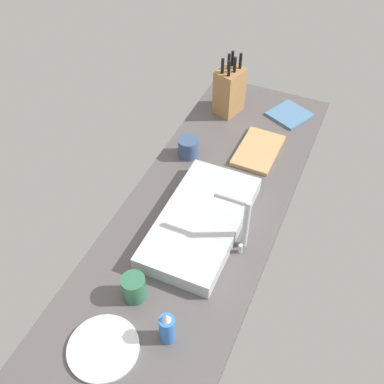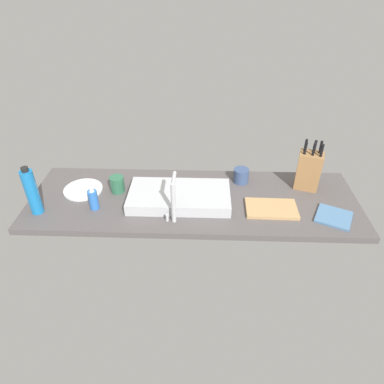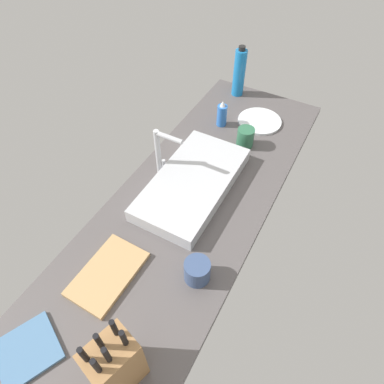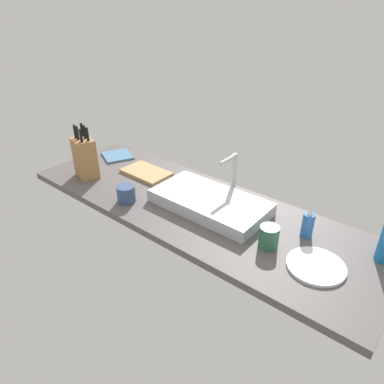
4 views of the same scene
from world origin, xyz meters
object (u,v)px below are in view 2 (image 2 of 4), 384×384
object	(u,v)px
faucet	(173,198)
ceramic_cup	(241,176)
cutting_board	(271,209)
dinner_plate	(83,190)
coffee_mug	(117,184)
sink_basin	(179,196)
knife_block	(309,170)
water_bottle	(32,192)
soap_bottle	(93,199)
dish_towel	(334,217)

from	to	relation	value
faucet	ceramic_cup	size ratio (longest dim) A/B	2.53
cutting_board	ceramic_cup	distance (cm)	31.17
faucet	dinner_plate	size ratio (longest dim) A/B	1.03
coffee_mug	dinner_plate	bearing A→B (deg)	0.41
sink_basin	coffee_mug	distance (cm)	37.27
knife_block	water_bottle	world-z (taller)	knife_block
faucet	dinner_plate	world-z (taller)	faucet
knife_block	water_bottle	size ratio (longest dim) A/B	1.08
knife_block	ceramic_cup	bearing A→B (deg)	9.94
sink_basin	knife_block	bearing A→B (deg)	-167.15
soap_bottle	water_bottle	world-z (taller)	water_bottle
water_bottle	coffee_mug	bearing A→B (deg)	-151.75
faucet	soap_bottle	xyz separation A→B (cm)	(43.51, -7.94, -7.56)
faucet	dinner_plate	xyz separation A→B (cm)	(54.81, -24.39, -12.99)
coffee_mug	knife_block	bearing A→B (deg)	-175.73
cutting_board	dish_towel	world-z (taller)	cutting_board
soap_bottle	dish_towel	world-z (taller)	soap_bottle
sink_basin	knife_block	size ratio (longest dim) A/B	1.88
soap_bottle	coffee_mug	world-z (taller)	soap_bottle
knife_block	cutting_board	world-z (taller)	knife_block
cutting_board	soap_bottle	size ratio (longest dim) A/B	1.97
water_bottle	coffee_mug	world-z (taller)	water_bottle
knife_block	coffee_mug	world-z (taller)	knife_block
coffee_mug	ceramic_cup	xyz separation A→B (cm)	(-71.83, -12.60, -0.47)
dinner_plate	coffee_mug	world-z (taller)	coffee_mug
coffee_mug	ceramic_cup	world-z (taller)	coffee_mug
knife_block	ceramic_cup	xyz separation A→B (cm)	(37.65, -4.43, -7.29)
knife_block	dish_towel	xyz separation A→B (cm)	(-8.21, 28.61, -10.95)
knife_block	dinner_plate	size ratio (longest dim) A/B	1.33
soap_bottle	dinner_plate	size ratio (longest dim) A/B	0.63
faucet	coffee_mug	size ratio (longest dim) A/B	2.42
knife_block	water_bottle	distance (cm)	151.01
faucet	coffee_mug	xyz separation A→B (cm)	(34.37, -24.54, -8.85)
cutting_board	dish_towel	size ratio (longest dim) A/B	1.58
soap_bottle	sink_basin	bearing A→B (deg)	-169.93
soap_bottle	ceramic_cup	size ratio (longest dim) A/B	1.53
dish_towel	ceramic_cup	distance (cm)	56.65
water_bottle	ceramic_cup	size ratio (longest dim) A/B	3.03
dish_towel	soap_bottle	bearing A→B (deg)	-1.74
water_bottle	cutting_board	bearing A→B (deg)	-177.29
water_bottle	ceramic_cup	xyz separation A→B (cm)	(-110.55, -33.40, -8.73)
knife_block	cutting_board	distance (cm)	34.51
dinner_plate	ceramic_cup	bearing A→B (deg)	-172.13
ceramic_cup	water_bottle	bearing A→B (deg)	16.81
water_bottle	knife_block	bearing A→B (deg)	-168.94
faucet	water_bottle	world-z (taller)	water_bottle
sink_basin	dish_towel	bearing A→B (deg)	171.68
ceramic_cup	knife_block	bearing A→B (deg)	173.28
faucet	knife_block	size ratio (longest dim) A/B	0.78
faucet	water_bottle	bearing A→B (deg)	-2.93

